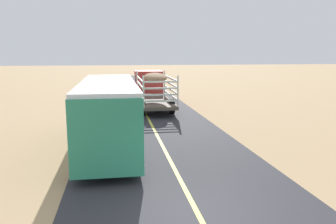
# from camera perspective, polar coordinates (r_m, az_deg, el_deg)

# --- Properties ---
(ground_plane) EXTENTS (240.00, 240.00, 0.00)m
(ground_plane) POSITION_cam_1_polar(r_m,az_deg,el_deg) (9.88, 5.39, -17.45)
(ground_plane) COLOR tan
(road_surface) EXTENTS (8.00, 120.00, 0.02)m
(road_surface) POSITION_cam_1_polar(r_m,az_deg,el_deg) (9.87, 5.39, -17.40)
(road_surface) COLOR #2D2D33
(road_surface) RESTS_ON ground
(road_centre_line) EXTENTS (0.16, 117.60, 0.00)m
(road_centre_line) POSITION_cam_1_polar(r_m,az_deg,el_deg) (9.87, 5.39, -17.34)
(road_centre_line) COLOR #D8CC4C
(road_centre_line) RESTS_ON road_surface
(livestock_truck) EXTENTS (2.53, 9.70, 3.02)m
(livestock_truck) POSITION_cam_1_polar(r_m,az_deg,el_deg) (29.40, -2.91, 4.59)
(livestock_truck) COLOR #B2332D
(livestock_truck) RESTS_ON road_surface
(bus) EXTENTS (2.54, 10.00, 3.21)m
(bus) POSITION_cam_1_polar(r_m,az_deg,el_deg) (16.22, -10.03, -0.11)
(bus) COLOR #2D8C66
(bus) RESTS_ON road_surface
(car_far) EXTENTS (1.80, 4.40, 1.46)m
(car_far) POSITION_cam_1_polar(r_m,az_deg,el_deg) (42.01, -4.06, 4.69)
(car_far) COLOR silver
(car_far) RESTS_ON road_surface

